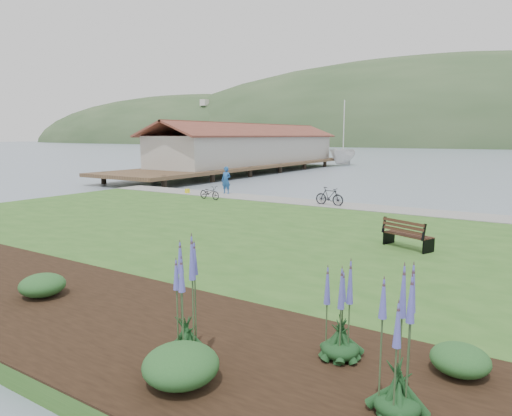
{
  "coord_description": "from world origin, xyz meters",
  "views": [
    {
      "loc": [
        8.2,
        -15.59,
        4.05
      ],
      "look_at": [
        -1.09,
        -1.03,
        1.3
      ],
      "focal_mm": 32.0,
      "sensor_mm": 36.0,
      "label": 1
    }
  ],
  "objects": [
    {
      "name": "echium_0",
      "position": [
        3.51,
        -10.33,
        1.42
      ],
      "size": [
        0.62,
        0.62,
        2.28
      ],
      "color": "#123318",
      "rests_on": "garden_bed"
    },
    {
      "name": "echium_2",
      "position": [
        6.82,
        -10.0,
        1.34
      ],
      "size": [
        0.62,
        0.62,
        2.1
      ],
      "color": "#123318",
      "rests_on": "garden_bed"
    },
    {
      "name": "person",
      "position": [
        -8.77,
        7.5,
        1.41
      ],
      "size": [
        0.75,
        0.53,
        2.03
      ],
      "primitive_type": "imported",
      "rotation": [
        0.0,
        0.0,
        0.03
      ],
      "color": "#22559C",
      "rests_on": "lawn"
    },
    {
      "name": "shoreline_path",
      "position": [
        0.0,
        6.9,
        0.42
      ],
      "size": [
        34.0,
        2.2,
        0.03
      ],
      "primitive_type": "cube",
      "color": "gray",
      "rests_on": "lawn"
    },
    {
      "name": "shrub_2",
      "position": [
        7.33,
        -8.42,
        0.66
      ],
      "size": [
        0.89,
        0.89,
        0.44
      ],
      "primitive_type": "ellipsoid",
      "color": "#1E4C21",
      "rests_on": "garden_bed"
    },
    {
      "name": "ground",
      "position": [
        0.0,
        0.0,
        0.0
      ],
      "size": [
        600.0,
        600.0,
        0.0
      ],
      "primitive_type": "plane",
      "color": "slate",
      "rests_on": "ground"
    },
    {
      "name": "bicycle_b",
      "position": [
        -1.35,
        6.59,
        0.88
      ],
      "size": [
        0.55,
        1.62,
        0.96
      ],
      "primitive_type": "imported",
      "rotation": [
        0.0,
        0.0,
        1.51
      ],
      "color": "black",
      "rests_on": "lawn"
    },
    {
      "name": "bicycle_a",
      "position": [
        -8.11,
        4.98,
        0.8
      ],
      "size": [
        0.72,
        1.58,
        0.8
      ],
      "primitive_type": "imported",
      "rotation": [
        0.0,
        0.0,
        1.44
      ],
      "color": "black",
      "rests_on": "lawn"
    },
    {
      "name": "pannier",
      "position": [
        -11.02,
        6.39,
        0.54
      ],
      "size": [
        0.24,
        0.31,
        0.29
      ],
      "primitive_type": "cube",
      "rotation": [
        0.0,
        0.0,
        -0.26
      ],
      "color": "yellow",
      "rests_on": "lawn"
    },
    {
      "name": "park_bench",
      "position": [
        4.52,
        -0.73,
        0.89
      ],
      "size": [
        1.72,
        1.21,
        0.99
      ],
      "rotation": [
        0.0,
        0.0,
        -0.4
      ],
      "color": "#311C13",
      "rests_on": "lawn"
    },
    {
      "name": "garden_bed",
      "position": [
        3.0,
        -9.8,
        0.42
      ],
      "size": [
        24.0,
        4.4,
        0.04
      ],
      "primitive_type": "cube",
      "color": "black",
      "rests_on": "lawn"
    },
    {
      "name": "shrub_1",
      "position": [
        3.92,
        -10.93,
        0.72
      ],
      "size": [
        1.13,
        1.13,
        0.57
      ],
      "primitive_type": "ellipsoid",
      "color": "#1E4C21",
      "rests_on": "garden_bed"
    },
    {
      "name": "sailboat",
      "position": [
        -15.45,
        43.59,
        0.0
      ],
      "size": [
        10.77,
        10.95,
        27.91
      ],
      "primitive_type": "imported",
      "rotation": [
        0.0,
        0.0,
        -0.02
      ],
      "color": "silver",
      "rests_on": "ground"
    },
    {
      "name": "pier_pavilion",
      "position": [
        -20.0,
        27.52,
        2.64
      ],
      "size": [
        8.0,
        36.0,
        5.4
      ],
      "color": "#4C3826",
      "rests_on": "ground"
    },
    {
      "name": "shrub_0",
      "position": [
        -1.24,
        -9.82,
        0.69
      ],
      "size": [
        1.01,
        1.01,
        0.5
      ],
      "primitive_type": "ellipsoid",
      "color": "#1E4C21",
      "rests_on": "garden_bed"
    },
    {
      "name": "lawn",
      "position": [
        0.0,
        -2.0,
        0.2
      ],
      "size": [
        34.0,
        20.0,
        0.4
      ],
      "primitive_type": "cube",
      "color": "#2E5B20",
      "rests_on": "ground"
    },
    {
      "name": "echium_1",
      "position": [
        5.59,
        -8.94,
        1.12
      ],
      "size": [
        0.62,
        0.62,
        1.74
      ],
      "color": "#123318",
      "rests_on": "garden_bed"
    }
  ]
}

